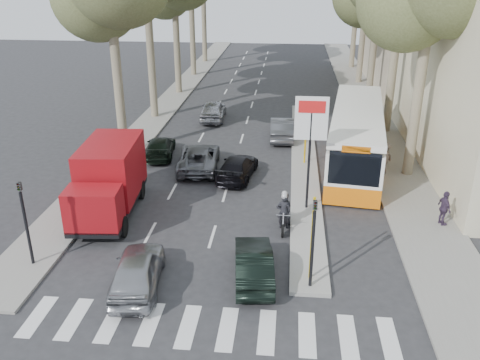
{
  "coord_description": "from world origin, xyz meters",
  "views": [
    {
      "loc": [
        2.24,
        -17.24,
        11.05
      ],
      "look_at": [
        0.06,
        4.66,
        1.6
      ],
      "focal_mm": 38.0,
      "sensor_mm": 36.0,
      "label": 1
    }
  ],
  "objects_px": {
    "city_bus": "(356,135)",
    "motorcycle": "(284,211)",
    "dark_hatchback": "(254,263)",
    "red_truck": "(109,179)",
    "silver_hatchback": "(137,271)"
  },
  "relations": [
    {
      "from": "silver_hatchback",
      "to": "dark_hatchback",
      "type": "bearing_deg",
      "value": -173.34
    },
    {
      "from": "city_bus",
      "to": "motorcycle",
      "type": "bearing_deg",
      "value": -108.41
    },
    {
      "from": "dark_hatchback",
      "to": "red_truck",
      "type": "bearing_deg",
      "value": -40.55
    },
    {
      "from": "red_truck",
      "to": "city_bus",
      "type": "xyz_separation_m",
      "value": [
        12.21,
        7.76,
        0.0
      ]
    },
    {
      "from": "city_bus",
      "to": "motorcycle",
      "type": "distance_m",
      "value": 9.34
    },
    {
      "from": "city_bus",
      "to": "motorcycle",
      "type": "relative_size",
      "value": 6.24
    },
    {
      "from": "silver_hatchback",
      "to": "city_bus",
      "type": "distance_m",
      "value": 16.48
    },
    {
      "from": "silver_hatchback",
      "to": "city_bus",
      "type": "relative_size",
      "value": 0.32
    },
    {
      "from": "red_truck",
      "to": "motorcycle",
      "type": "bearing_deg",
      "value": -8.84
    },
    {
      "from": "red_truck",
      "to": "city_bus",
      "type": "relative_size",
      "value": 0.5
    },
    {
      "from": "red_truck",
      "to": "city_bus",
      "type": "bearing_deg",
      "value": 27.89
    },
    {
      "from": "silver_hatchback",
      "to": "red_truck",
      "type": "relative_size",
      "value": 0.65
    },
    {
      "from": "dark_hatchback",
      "to": "motorcycle",
      "type": "height_order",
      "value": "motorcycle"
    },
    {
      "from": "dark_hatchback",
      "to": "red_truck",
      "type": "relative_size",
      "value": 0.62
    },
    {
      "from": "dark_hatchback",
      "to": "silver_hatchback",
      "type": "bearing_deg",
      "value": 6.94
    }
  ]
}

